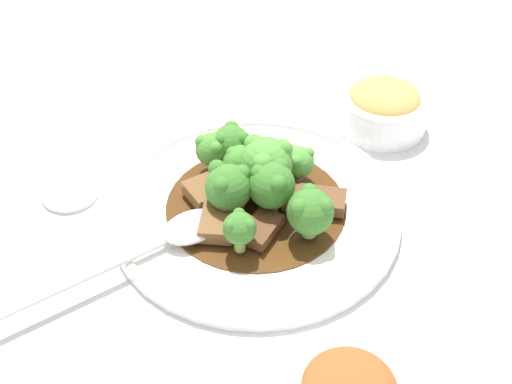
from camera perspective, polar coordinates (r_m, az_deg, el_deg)
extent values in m
plane|color=silver|center=(0.74, 0.00, -1.96)|extent=(4.00, 4.00, 0.00)
cylinder|color=white|center=(0.74, 0.00, -1.56)|extent=(0.30, 0.30, 0.01)
torus|color=white|center=(0.73, 0.00, -1.17)|extent=(0.30, 0.30, 0.01)
cylinder|color=#4C2D14|center=(0.73, 0.00, -1.12)|extent=(0.19, 0.19, 0.00)
cube|color=brown|center=(0.70, -3.08, -2.39)|extent=(0.06, 0.05, 0.01)
cube|color=#56331E|center=(0.69, 0.42, -2.97)|extent=(0.05, 0.05, 0.01)
cube|color=brown|center=(0.72, 4.70, -0.61)|extent=(0.06, 0.07, 0.01)
cube|color=brown|center=(0.77, 0.72, 2.26)|extent=(0.07, 0.06, 0.01)
cube|color=brown|center=(0.73, -3.57, 0.22)|extent=(0.05, 0.06, 0.01)
cylinder|color=#8EB756|center=(0.75, -0.90, 1.30)|extent=(0.01, 0.01, 0.01)
sphere|color=#427F2D|center=(0.74, -0.92, 2.39)|extent=(0.04, 0.04, 0.04)
sphere|color=#427F2D|center=(0.73, -0.56, 2.48)|extent=(0.01, 0.01, 0.01)
sphere|color=#427F2D|center=(0.74, -0.36, 3.49)|extent=(0.01, 0.01, 0.01)
sphere|color=#427F2D|center=(0.74, -1.85, 3.09)|extent=(0.01, 0.01, 0.01)
cylinder|color=#7FA84C|center=(0.68, -1.30, -4.12)|extent=(0.01, 0.01, 0.02)
sphere|color=#387028|center=(0.66, -1.32, -2.92)|extent=(0.03, 0.03, 0.03)
sphere|color=#387028|center=(0.65, -0.56, -2.65)|extent=(0.01, 0.01, 0.01)
sphere|color=#387028|center=(0.66, -1.37, -1.78)|extent=(0.01, 0.01, 0.01)
sphere|color=#387028|center=(0.65, -2.07, -2.71)|extent=(0.01, 0.01, 0.01)
cylinder|color=#7FA84C|center=(0.72, -2.25, -0.93)|extent=(0.02, 0.02, 0.01)
sphere|color=#387028|center=(0.70, -2.31, 0.52)|extent=(0.05, 0.05, 0.05)
sphere|color=#387028|center=(0.69, -1.16, 1.51)|extent=(0.02, 0.02, 0.02)
sphere|color=#387028|center=(0.70, -3.13, 1.88)|extent=(0.02, 0.02, 0.02)
sphere|color=#387028|center=(0.68, -2.72, 0.56)|extent=(0.02, 0.02, 0.02)
cylinder|color=#8EB756|center=(0.72, 1.20, -0.95)|extent=(0.02, 0.02, 0.02)
sphere|color=#387028|center=(0.70, 1.22, 0.56)|extent=(0.05, 0.05, 0.05)
sphere|color=#387028|center=(0.70, 1.94, 2.00)|extent=(0.02, 0.02, 0.02)
sphere|color=#387028|center=(0.69, 0.02, 1.46)|extent=(0.02, 0.02, 0.02)
sphere|color=#387028|center=(0.68, 1.76, 0.63)|extent=(0.02, 0.02, 0.02)
cylinder|color=#7FA84C|center=(0.69, 4.27, -2.97)|extent=(0.02, 0.02, 0.01)
sphere|color=#387028|center=(0.68, 4.37, -1.59)|extent=(0.05, 0.05, 0.05)
sphere|color=#387028|center=(0.68, 4.28, -0.01)|extent=(0.02, 0.02, 0.02)
sphere|color=#387028|center=(0.66, 3.45, -1.28)|extent=(0.02, 0.02, 0.02)
sphere|color=#387028|center=(0.67, 5.54, -1.18)|extent=(0.02, 0.02, 0.02)
cylinder|color=#7FA84C|center=(0.75, 3.31, 1.39)|extent=(0.01, 0.01, 0.01)
sphere|color=#4C8E38|center=(0.74, 3.36, 2.41)|extent=(0.03, 0.03, 0.03)
sphere|color=#4C8E38|center=(0.74, 2.79, 3.36)|extent=(0.01, 0.01, 0.01)
sphere|color=#4C8E38|center=(0.73, 3.20, 2.47)|extent=(0.01, 0.01, 0.01)
sphere|color=#4C8E38|center=(0.74, 4.19, 3.10)|extent=(0.01, 0.01, 0.01)
cylinder|color=#8EB756|center=(0.77, -3.45, 2.26)|extent=(0.01, 0.01, 0.01)
sphere|color=#427F2D|center=(0.75, -3.51, 3.41)|extent=(0.04, 0.04, 0.04)
sphere|color=#427F2D|center=(0.75, -4.39, 4.06)|extent=(0.01, 0.01, 0.01)
sphere|color=#427F2D|center=(0.74, -3.23, 3.52)|extent=(0.01, 0.01, 0.01)
sphere|color=#427F2D|center=(0.75, -3.01, 4.44)|extent=(0.01, 0.01, 0.01)
cylinder|color=#7FA84C|center=(0.77, -1.89, 2.63)|extent=(0.01, 0.01, 0.01)
sphere|color=#387028|center=(0.76, -1.93, 3.89)|extent=(0.04, 0.04, 0.04)
sphere|color=#387028|center=(0.75, -2.78, 4.23)|extent=(0.02, 0.02, 0.02)
sphere|color=#387028|center=(0.75, -1.08, 4.31)|extent=(0.02, 0.02, 0.02)
sphere|color=#387028|center=(0.76, -1.99, 5.15)|extent=(0.02, 0.02, 0.02)
cylinder|color=#7FA84C|center=(0.74, 0.78, 0.70)|extent=(0.02, 0.02, 0.01)
sphere|color=#4C8E38|center=(0.72, 0.80, 2.32)|extent=(0.05, 0.05, 0.05)
sphere|color=#4C8E38|center=(0.70, 0.44, 2.42)|extent=(0.02, 0.02, 0.02)
sphere|color=#4C8E38|center=(0.72, 2.13, 3.46)|extent=(0.02, 0.02, 0.02)
sphere|color=#4C8E38|center=(0.72, -0.14, 3.86)|extent=(0.02, 0.02, 0.02)
ellipsoid|color=silver|center=(0.70, -5.12, -2.79)|extent=(0.05, 0.07, 0.01)
cylinder|color=silver|center=(0.67, -14.12, -7.00)|extent=(0.04, 0.18, 0.01)
cylinder|color=white|center=(0.87, 10.00, 5.36)|extent=(0.06, 0.06, 0.01)
cylinder|color=white|center=(0.86, 10.14, 6.27)|extent=(0.10, 0.10, 0.04)
torus|color=white|center=(0.85, 10.30, 7.36)|extent=(0.10, 0.10, 0.01)
ellipsoid|color=tan|center=(0.85, 10.32, 7.52)|extent=(0.08, 0.08, 0.03)
cylinder|color=white|center=(0.79, -14.70, 0.06)|extent=(0.06, 0.06, 0.01)
torus|color=white|center=(0.78, -14.76, 0.33)|extent=(0.06, 0.06, 0.01)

